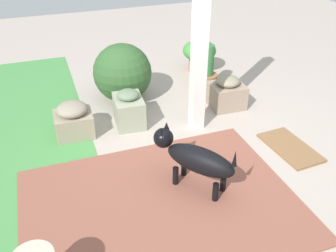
{
  "coord_description": "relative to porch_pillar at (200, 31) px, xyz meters",
  "views": [
    {
      "loc": [
        -3.03,
        1.36,
        2.34
      ],
      "look_at": [
        0.04,
        0.26,
        0.31
      ],
      "focal_mm": 39.66,
      "sensor_mm": 36.0,
      "label": 1
    }
  ],
  "objects": [
    {
      "name": "ground_plane",
      "position": [
        -0.39,
        0.21,
        -1.15
      ],
      "size": [
        12.0,
        12.0,
        0.0
      ],
      "primitive_type": "plane",
      "color": "#B0A196"
    },
    {
      "name": "stone_planter_far",
      "position": [
        0.31,
        1.37,
        -0.96
      ],
      "size": [
        0.38,
        0.43,
        0.41
      ],
      "color": "gray",
      "rests_on": "ground"
    },
    {
      "name": "terracotta_pot_tall",
      "position": [
        0.87,
        -0.54,
        -0.92
      ],
      "size": [
        0.29,
        0.29,
        0.65
      ],
      "color": "#9A5F3D",
      "rests_on": "ground"
    },
    {
      "name": "terracotta_pot_broad",
      "position": [
        1.5,
        -0.69,
        -0.86
      ],
      "size": [
        0.51,
        0.51,
        0.49
      ],
      "color": "#B65A37",
      "rests_on": "ground"
    },
    {
      "name": "stone_planter_nearest",
      "position": [
        0.33,
        -0.57,
        -0.96
      ],
      "size": [
        0.4,
        0.43,
        0.43
      ],
      "color": "gray",
      "rests_on": "ground"
    },
    {
      "name": "stone_planter_mid",
      "position": [
        0.33,
        0.72,
        -0.95
      ],
      "size": [
        0.46,
        0.36,
        0.44
      ],
      "color": "gray",
      "rests_on": "ground"
    },
    {
      "name": "doormat",
      "position": [
        -0.77,
        -0.78,
        -1.14
      ],
      "size": [
        0.72,
        0.43,
        0.03
      ],
      "primitive_type": "cube",
      "rotation": [
        0.0,
        0.0,
        0.07
      ],
      "color": "brown",
      "rests_on": "ground"
    },
    {
      "name": "porch_pillar",
      "position": [
        0.0,
        0.0,
        0.0
      ],
      "size": [
        0.14,
        0.14,
        2.3
      ],
      "primitive_type": "cube",
      "color": "white",
      "rests_on": "ground"
    },
    {
      "name": "dog",
      "position": [
        -0.97,
        0.45,
        -0.82
      ],
      "size": [
        0.74,
        0.63,
        0.57
      ],
      "color": "black",
      "rests_on": "ground"
    },
    {
      "name": "round_shrub",
      "position": [
        0.98,
        0.63,
        -0.77
      ],
      "size": [
        0.76,
        0.76,
        0.76
      ],
      "primitive_type": "sphere",
      "color": "#30562B",
      "rests_on": "ground"
    },
    {
      "name": "brick_path",
      "position": [
        -1.12,
        0.82,
        -1.14
      ],
      "size": [
        1.8,
        2.4,
        0.02
      ],
      "primitive_type": "cube",
      "color": "brown",
      "rests_on": "ground"
    }
  ]
}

